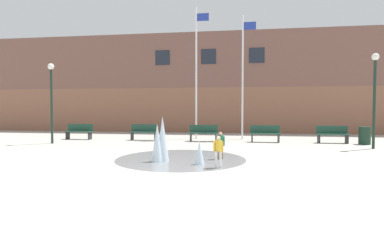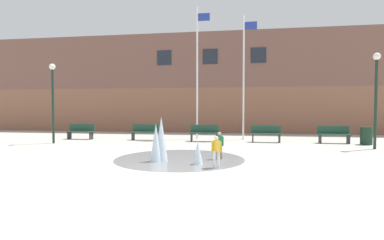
% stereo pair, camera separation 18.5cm
% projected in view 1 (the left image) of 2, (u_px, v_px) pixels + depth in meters
% --- Properties ---
extents(ground_plane, '(100.00, 100.00, 0.00)m').
position_uv_depth(ground_plane, '(151.00, 186.00, 7.06)').
color(ground_plane, '#B2ADA3').
extents(library_building, '(36.00, 6.05, 7.54)m').
position_uv_depth(library_building, '(212.00, 85.00, 25.22)').
color(library_building, brown).
rests_on(library_building, ground).
extents(splash_fountain, '(4.70, 4.70, 1.57)m').
position_uv_depth(splash_fountain, '(169.00, 146.00, 10.41)').
color(splash_fountain, gray).
rests_on(splash_fountain, ground).
extents(park_bench_far_left, '(1.60, 0.44, 0.91)m').
position_uv_depth(park_bench_far_left, '(79.00, 131.00, 17.71)').
color(park_bench_far_left, '#28282D').
rests_on(park_bench_far_left, ground).
extents(park_bench_left_of_flagpoles, '(1.60, 0.44, 0.91)m').
position_uv_depth(park_bench_left_of_flagpoles, '(144.00, 132.00, 17.28)').
color(park_bench_left_of_flagpoles, '#28282D').
rests_on(park_bench_left_of_flagpoles, ground).
extents(park_bench_under_left_flagpole, '(1.60, 0.44, 0.91)m').
position_uv_depth(park_bench_under_left_flagpole, '(203.00, 133.00, 16.66)').
color(park_bench_under_left_flagpole, '#28282D').
rests_on(park_bench_under_left_flagpole, ground).
extents(park_bench_center, '(1.60, 0.44, 0.91)m').
position_uv_depth(park_bench_center, '(265.00, 133.00, 16.24)').
color(park_bench_center, '#28282D').
rests_on(park_bench_center, ground).
extents(park_bench_far_right, '(1.60, 0.44, 0.91)m').
position_uv_depth(park_bench_far_right, '(332.00, 134.00, 15.81)').
color(park_bench_far_right, '#28282D').
rests_on(park_bench_far_right, ground).
extents(child_running, '(0.31, 0.16, 0.99)m').
position_uv_depth(child_running, '(220.00, 143.00, 10.79)').
color(child_running, '#89755B').
rests_on(child_running, ground).
extents(child_with_pink_shirt, '(0.31, 0.24, 0.99)m').
position_uv_depth(child_with_pink_shirt, '(218.00, 149.00, 9.19)').
color(child_with_pink_shirt, silver).
rests_on(child_with_pink_shirt, ground).
extents(flagpole_left, '(0.80, 0.10, 7.88)m').
position_uv_depth(flagpole_left, '(197.00, 69.00, 17.91)').
color(flagpole_left, silver).
rests_on(flagpole_left, ground).
extents(flagpole_right, '(0.80, 0.10, 7.26)m').
position_uv_depth(flagpole_right, '(243.00, 74.00, 17.53)').
color(flagpole_right, silver).
rests_on(flagpole_right, ground).
extents(lamp_post_left_lane, '(0.32, 0.32, 4.16)m').
position_uv_depth(lamp_post_left_lane, '(51.00, 92.00, 15.53)').
color(lamp_post_left_lane, '#192D23').
rests_on(lamp_post_left_lane, ground).
extents(lamp_post_right_lane, '(0.32, 0.32, 4.31)m').
position_uv_depth(lamp_post_right_lane, '(375.00, 87.00, 13.49)').
color(lamp_post_right_lane, '#192D23').
rests_on(lamp_post_right_lane, ground).
extents(trash_can, '(0.56, 0.56, 0.90)m').
position_uv_depth(trash_can, '(365.00, 136.00, 15.23)').
color(trash_can, '#193323').
rests_on(trash_can, ground).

